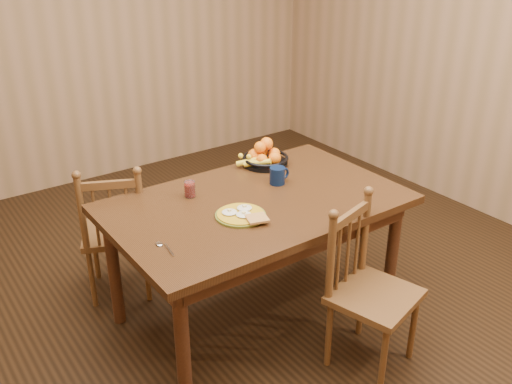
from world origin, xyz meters
TOP-DOWN VIEW (x-y plane):
  - room at (0.00, 0.00)m, footprint 4.52×5.02m
  - dining_table at (0.00, 0.00)m, footprint 1.60×1.00m
  - chair_far at (-0.57, 0.66)m, footprint 0.52×0.51m
  - chair_near at (0.24, -0.65)m, footprint 0.49×0.48m
  - breakfast_plate at (-0.17, -0.11)m, footprint 0.26×0.30m
  - fork at (-0.26, -0.09)m, footprint 0.05×0.18m
  - spoon at (-0.64, -0.15)m, footprint 0.05×0.16m
  - coffee_mug at (0.23, 0.11)m, footprint 0.13×0.09m
  - juice_glass at (-0.27, 0.25)m, footprint 0.06×0.06m
  - fruit_bowl at (0.34, 0.38)m, footprint 0.32×0.29m

SIDE VIEW (x-z plane):
  - chair_far at x=-0.57m, z-range -0.01..0.87m
  - chair_near at x=0.24m, z-range -0.01..0.88m
  - dining_table at x=0.00m, z-range 0.29..1.04m
  - fork at x=-0.26m, z-range 0.75..0.76m
  - spoon at x=-0.64m, z-range 0.75..0.76m
  - breakfast_plate at x=-0.17m, z-range 0.74..0.78m
  - juice_glass at x=-0.27m, z-range 0.75..0.84m
  - coffee_mug at x=0.23m, z-range 0.75..0.85m
  - fruit_bowl at x=0.34m, z-range 0.72..0.89m
  - room at x=0.00m, z-range -0.01..2.71m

